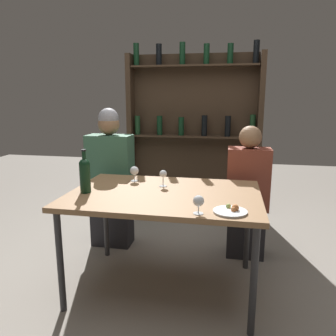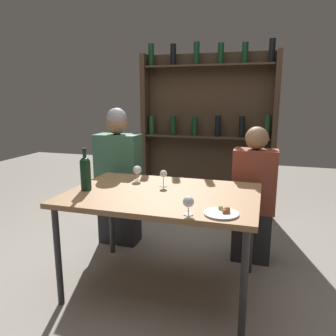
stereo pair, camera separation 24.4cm
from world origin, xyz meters
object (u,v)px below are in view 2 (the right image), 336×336
Objects in this scene: wine_glass_0 at (164,175)px; wine_glass_1 at (188,202)px; wine_bottle at (85,172)px; food_plate_0 at (222,213)px; seated_person_right at (253,199)px; seated_person_left at (119,180)px; wine_glass_2 at (137,170)px.

wine_glass_0 is 0.64m from wine_glass_1.
food_plate_0 is (1.02, -0.22, -0.13)m from wine_bottle.
wine_glass_1 is 0.21m from food_plate_0.
seated_person_right reaches higher than wine_bottle.
wine_glass_0 is 0.81m from seated_person_left.
wine_glass_2 is (-0.26, 0.11, -0.01)m from wine_glass_0.
wine_bottle is 2.55× the size of wine_glass_2.
wine_glass_0 is 0.28m from wine_glass_2.
seated_person_right is (0.92, 0.38, -0.28)m from wine_glass_2.
seated_person_left is (-1.12, 0.97, -0.12)m from food_plate_0.
wine_glass_2 reaches higher than food_plate_0.
wine_bottle is 2.78× the size of wine_glass_1.
wine_glass_2 is at bearing -157.79° from seated_person_right.
wine_glass_0 is 0.11× the size of seated_person_right.
wine_bottle is 0.58m from wine_glass_0.
wine_bottle is 0.89m from wine_glass_1.
wine_glass_1 is at bearing -59.45° from wine_glass_0.
seated_person_left reaches higher than wine_glass_0.
wine_glass_1 is 1.12m from seated_person_right.
wine_glass_2 is 0.60× the size of food_plate_0.
seated_person_right is at bearing 36.49° from wine_glass_0.
seated_person_left is at bearing 132.01° from wine_glass_1.
wine_glass_1 reaches higher than food_plate_0.
wine_glass_1 is 0.08× the size of seated_person_left.
seated_person_left reaches higher than wine_glass_1.
seated_person_right is (0.66, 0.49, -0.28)m from wine_glass_0.
seated_person_left is (-0.93, 1.04, -0.19)m from wine_glass_1.
wine_glass_0 is at bearing -143.51° from seated_person_right.
seated_person_left reaches higher than wine_glass_2.
wine_bottle is 1.43m from seated_person_right.
wine_glass_0 is at bearing 120.55° from wine_glass_1.
seated_person_left reaches higher than wine_bottle.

